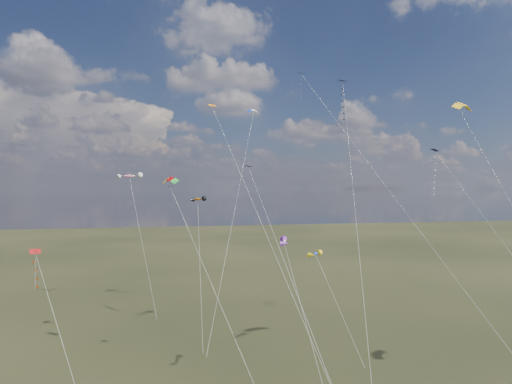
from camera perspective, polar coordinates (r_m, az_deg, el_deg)
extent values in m
cube|color=black|center=(63.35, 10.80, 13.49)|extent=(1.48, 1.47, 0.34)
cylinder|color=silver|center=(50.17, 12.31, -2.49)|extent=(6.88, 22.36, 33.77)
cube|color=#111E4C|center=(75.51, 5.63, 14.56)|extent=(1.00, 0.99, 0.30)
cylinder|color=silver|center=(63.70, 16.49, -0.03)|extent=(16.06, 27.85, 37.90)
cube|color=black|center=(50.65, -0.98, 3.26)|extent=(1.04, 1.05, 0.24)
cylinder|color=silver|center=(43.58, 4.43, -10.76)|extent=(4.63, 17.38, 21.94)
cube|color=#9E1413|center=(47.51, -25.89, -6.69)|extent=(1.14, 1.09, 0.38)
cylinder|color=silver|center=(44.45, -23.28, -16.12)|extent=(5.84, 8.06, 13.58)
cube|color=#0B0A55|center=(59.44, 21.43, 4.91)|extent=(0.77, 0.81, 0.30)
cube|color=#CC700E|center=(57.56, -5.54, 10.73)|extent=(1.13, 1.07, 0.43)
cylinder|color=silver|center=(48.87, 1.16, -4.93)|extent=(9.18, 17.92, 29.74)
cylinder|color=silver|center=(64.23, -2.76, -2.39)|extent=(10.52, 22.41, 32.58)
cube|color=#332316|center=(55.77, -6.26, -19.89)|extent=(0.10, 0.10, 0.12)
cylinder|color=silver|center=(49.22, -5.84, -10.28)|extent=(7.66, 14.09, 20.57)
ellipsoid|color=orange|center=(68.59, -7.30, -0.90)|extent=(2.55, 2.78, 0.87)
cylinder|color=silver|center=(62.14, -7.01, -9.31)|extent=(0.83, 14.64, 17.87)
cube|color=#332316|center=(57.30, -6.64, -19.33)|extent=(0.10, 0.10, 0.12)
ellipsoid|color=white|center=(47.18, 3.52, -6.14)|extent=(1.36, 2.67, 0.76)
cylinder|color=silver|center=(45.38, 6.13, -15.44)|extent=(2.02, 7.41, 14.04)
ellipsoid|color=red|center=(83.33, -15.54, 1.94)|extent=(4.05, 1.29, 1.14)
cylinder|color=silver|center=(76.45, -14.06, -6.05)|extent=(4.61, 14.53, 21.69)
cube|color=#332316|center=(71.37, -12.26, -15.33)|extent=(0.10, 0.10, 0.12)
ellipsoid|color=#193AAA|center=(57.24, 7.49, -7.64)|extent=(2.08, 1.88, 0.79)
cylinder|color=silver|center=(54.99, 10.34, -14.03)|extent=(2.59, 8.42, 11.42)
cube|color=#332316|center=(53.60, 13.57, -20.76)|extent=(0.10, 0.10, 0.12)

